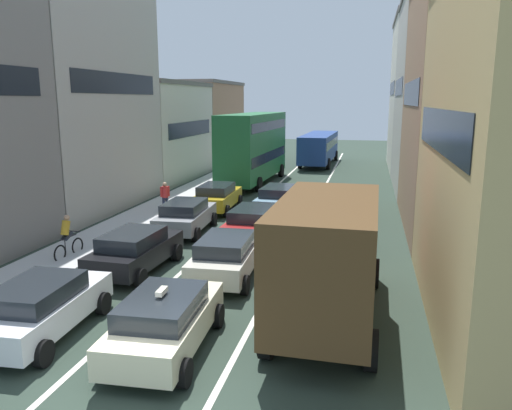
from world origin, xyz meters
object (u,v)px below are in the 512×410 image
(coupe_centre_lane_fourth, at_px, (279,199))
(sedan_left_lane_fourth, at_px, (217,197))
(taxi_centre_lane_front, at_px, (165,321))
(sedan_left_lane_front, at_px, (41,307))
(bus_mid_queue_primary, at_px, (253,145))
(removalist_box_truck, at_px, (330,253))
(sedan_left_lane_third, at_px, (186,216))
(wagon_left_lane_second, at_px, (135,250))
(pedestrian_near_kerb, at_px, (165,195))
(sedan_right_lane_behind_truck, at_px, (339,229))
(bus_far_queue_secondary, at_px, (319,146))
(wagon_right_lane_far, at_px, (342,204))
(hatchback_centre_lane_third, at_px, (253,223))
(sedan_centre_lane_second, at_px, (227,255))
(cyclist_on_sidewalk, at_px, (67,237))

(coupe_centre_lane_fourth, distance_m, sedan_left_lane_fourth, 3.45)
(taxi_centre_lane_front, distance_m, sedan_left_lane_front, 3.44)
(coupe_centre_lane_fourth, relative_size, bus_mid_queue_primary, 0.42)
(sedan_left_lane_front, distance_m, sedan_left_lane_fourth, 15.37)
(removalist_box_truck, distance_m, sedan_left_lane_third, 10.89)
(wagon_left_lane_second, bearing_deg, pedestrian_near_kerb, 18.71)
(sedan_right_lane_behind_truck, distance_m, bus_far_queue_secondary, 27.41)
(bus_far_queue_secondary, relative_size, pedestrian_near_kerb, 6.37)
(sedan_left_lane_fourth, bearing_deg, pedestrian_near_kerb, 108.87)
(bus_mid_queue_primary, relative_size, pedestrian_near_kerb, 6.39)
(wagon_right_lane_far, bearing_deg, hatchback_centre_lane_third, 140.13)
(sedan_left_lane_front, height_order, wagon_right_lane_far, same)
(wagon_left_lane_second, xyz_separation_m, coupe_centre_lane_fourth, (3.34, 10.37, 0.00))
(wagon_left_lane_second, relative_size, coupe_centre_lane_fourth, 0.99)
(removalist_box_truck, distance_m, sedan_right_lane_behind_truck, 7.30)
(wagon_left_lane_second, distance_m, bus_far_queue_secondary, 31.88)
(removalist_box_truck, distance_m, taxi_centre_lane_front, 4.64)
(bus_mid_queue_primary, bearing_deg, pedestrian_near_kerb, 168.99)
(sedan_left_lane_front, bearing_deg, bus_mid_queue_primary, -2.38)
(sedan_left_lane_fourth, bearing_deg, wagon_left_lane_second, 179.37)
(sedan_left_lane_front, height_order, hatchback_centre_lane_third, same)
(sedan_left_lane_front, height_order, coupe_centre_lane_fourth, same)
(bus_far_queue_secondary, bearing_deg, pedestrian_near_kerb, 166.51)
(bus_mid_queue_primary, bearing_deg, sedan_left_lane_front, -177.17)
(wagon_left_lane_second, height_order, sedan_left_lane_third, same)
(taxi_centre_lane_front, xyz_separation_m, sedan_centre_lane_second, (0.02, 5.29, -0.00))
(sedan_left_lane_fourth, xyz_separation_m, pedestrian_near_kerb, (-2.64, -0.97, 0.15))
(removalist_box_truck, distance_m, sedan_left_lane_fourth, 14.79)
(coupe_centre_lane_fourth, relative_size, pedestrian_near_kerb, 2.66)
(sedan_centre_lane_second, relative_size, sedan_left_lane_fourth, 1.01)
(wagon_left_lane_second, height_order, coupe_centre_lane_fourth, same)
(taxi_centre_lane_front, xyz_separation_m, cyclist_on_sidewalk, (-6.51, 5.99, 0.05))
(sedan_centre_lane_second, bearing_deg, taxi_centre_lane_front, 177.48)
(taxi_centre_lane_front, xyz_separation_m, sedan_left_lane_third, (-3.47, 10.66, -0.00))
(sedan_left_lane_front, relative_size, wagon_left_lane_second, 1.00)
(taxi_centre_lane_front, bearing_deg, coupe_centre_lane_fourth, -2.81)
(sedan_left_lane_front, relative_size, sedan_left_lane_fourth, 1.01)
(wagon_left_lane_second, distance_m, sedan_right_lane_behind_truck, 8.22)
(removalist_box_truck, bearing_deg, cyclist_on_sidewalk, 72.40)
(sedan_right_lane_behind_truck, bearing_deg, sedan_left_lane_front, 140.83)
(cyclist_on_sidewalk, bearing_deg, taxi_centre_lane_front, -128.16)
(sedan_left_lane_front, bearing_deg, bus_far_queue_secondary, -8.03)
(coupe_centre_lane_fourth, distance_m, bus_far_queue_secondary, 21.34)
(taxi_centre_lane_front, relative_size, sedan_centre_lane_second, 1.00)
(sedan_left_lane_fourth, bearing_deg, sedan_centre_lane_second, -162.43)
(sedan_left_lane_fourth, bearing_deg, cyclist_on_sidewalk, 160.73)
(sedan_centre_lane_second, distance_m, pedestrian_near_kerb, 11.03)
(taxi_centre_lane_front, height_order, sedan_left_lane_third, taxi_centre_lane_front)
(coupe_centre_lane_fourth, distance_m, wagon_right_lane_far, 3.45)
(sedan_left_lane_fourth, relative_size, cyclist_on_sidewalk, 2.51)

